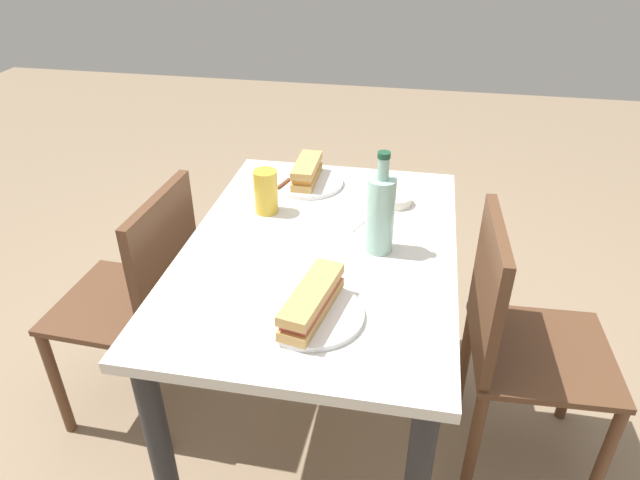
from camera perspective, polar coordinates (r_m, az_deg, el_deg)
The scene contains 14 objects.
ground_plane at distance 2.09m, azimuth 0.00°, elevation -17.98°, with size 8.00×8.00×0.00m, color #8C755B.
dining_table at distance 1.67m, azimuth 0.00°, elevation -4.20°, with size 1.08×0.75×0.74m.
chair_far at distance 1.91m, azimuth -17.19°, elevation -5.35°, with size 0.42×0.42×0.85m.
chair_near at distance 1.77m, azimuth 18.85°, elevation -9.23°, with size 0.42×0.42×0.85m.
plate_near at distance 1.35m, azimuth -0.80°, elevation -7.45°, with size 0.24×0.24×0.01m, color white.
baguette_sandwich_near at distance 1.32m, azimuth -0.81°, elevation -6.05°, with size 0.26×0.12×0.07m.
knife_near at distance 1.35m, azimuth -3.07°, elevation -6.85°, with size 0.18×0.01×0.01m.
plate_far at distance 1.94m, azimuth -1.31°, elevation 5.79°, with size 0.24×0.24×0.01m, color white.
baguette_sandwich_far at distance 1.93m, azimuth -1.32°, elevation 6.90°, with size 0.20×0.07×0.07m.
knife_far at distance 1.94m, azimuth -3.07°, elevation 6.06°, with size 0.18×0.06×0.01m.
water_bottle at distance 1.54m, azimuth 6.05°, elevation 2.70°, with size 0.08×0.08×0.29m.
beer_glass at distance 1.75m, azimuth -5.42°, elevation 4.83°, with size 0.07×0.07×0.14m, color gold.
olive_bowl at distance 1.83m, azimuth 7.58°, elevation 4.00°, with size 0.10×0.10×0.03m, color silver.
paper_napkin at distance 1.75m, azimuth 2.49°, elevation 2.48°, with size 0.14×0.14×0.00m, color white.
Camera 1 is at (-1.33, -0.25, 1.60)m, focal length 32.06 mm.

